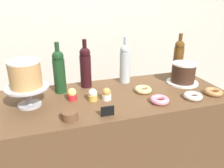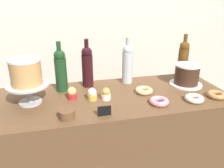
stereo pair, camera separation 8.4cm
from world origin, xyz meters
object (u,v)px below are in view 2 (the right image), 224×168
(white_layer_cake, at_px, (26,72))
(donut_glazed, at_px, (144,90))
(cupcake_vanilla, at_px, (92,94))
(chocolate_round_cake, at_px, (187,74))
(cupcake_caramel, at_px, (106,94))
(cake_stand_pedestal, at_px, (29,90))
(wine_bottle_amber, at_px, (183,58))
(wine_bottle_clear, at_px, (127,63))
(donut_sugar, at_px, (194,98))
(cookie_stack, at_px, (67,114))
(donut_pink, at_px, (159,101))
(price_sign_chalkboard, at_px, (104,111))
(donut_maple, at_px, (216,95))
(cupcake_lemon, at_px, (72,93))
(wine_bottle_dark_red, at_px, (87,66))
(wine_bottle_green, at_px, (61,70))

(white_layer_cake, distance_m, donut_glazed, 0.72)
(cupcake_vanilla, bearing_deg, chocolate_round_cake, 7.33)
(cupcake_caramel, bearing_deg, cake_stand_pedestal, 173.02)
(wine_bottle_amber, relative_size, donut_glazed, 2.91)
(chocolate_round_cake, xyz_separation_m, wine_bottle_clear, (-0.39, 0.14, 0.06))
(donut_sugar, relative_size, cookie_stack, 1.33)
(donut_sugar, relative_size, donut_glazed, 1.00)
(cupcake_vanilla, bearing_deg, wine_bottle_amber, 18.98)
(donut_pink, distance_m, cookie_stack, 0.53)
(wine_bottle_clear, bearing_deg, white_layer_cake, -163.67)
(cookie_stack, height_order, price_sign_chalkboard, price_sign_chalkboard)
(wine_bottle_clear, height_order, donut_maple, wine_bottle_clear)
(donut_pink, bearing_deg, cupcake_lemon, 158.73)
(donut_maple, bearing_deg, wine_bottle_clear, 141.08)
(cupcake_vanilla, xyz_separation_m, donut_glazed, (0.34, 0.03, -0.02))
(wine_bottle_dark_red, relative_size, donut_sugar, 2.91)
(cupcake_vanilla, relative_size, donut_glazed, 0.66)
(cupcake_caramel, relative_size, price_sign_chalkboard, 1.06)
(wine_bottle_amber, distance_m, donut_sugar, 0.45)
(wine_bottle_amber, bearing_deg, cupcake_caramel, -157.83)
(cupcake_lemon, relative_size, cupcake_caramel, 1.00)
(cake_stand_pedestal, relative_size, cookie_stack, 2.84)
(cookie_stack, distance_m, price_sign_chalkboard, 0.19)
(cupcake_caramel, xyz_separation_m, price_sign_chalkboard, (-0.05, -0.19, -0.01))
(wine_bottle_green, xyz_separation_m, cupcake_caramel, (0.25, -0.20, -0.11))
(wine_bottle_amber, bearing_deg, donut_pink, -132.77)
(wine_bottle_clear, distance_m, price_sign_chalkboard, 0.51)
(wine_bottle_green, distance_m, donut_pink, 0.64)
(wine_bottle_green, xyz_separation_m, wine_bottle_dark_red, (0.18, 0.04, 0.00))
(cupcake_caramel, bearing_deg, cupcake_lemon, 163.85)
(wine_bottle_amber, bearing_deg, cupcake_lemon, -166.22)
(wine_bottle_dark_red, relative_size, cupcake_caramel, 4.38)
(cupcake_caramel, height_order, donut_pink, cupcake_caramel)
(wine_bottle_dark_red, relative_size, price_sign_chalkboard, 4.65)
(chocolate_round_cake, height_order, wine_bottle_dark_red, wine_bottle_dark_red)
(wine_bottle_green, relative_size, donut_sugar, 2.91)
(white_layer_cake, distance_m, cupcake_caramel, 0.47)
(chocolate_round_cake, height_order, donut_glazed, chocolate_round_cake)
(white_layer_cake, relative_size, price_sign_chalkboard, 2.45)
(wine_bottle_green, height_order, donut_maple, wine_bottle_green)
(cookie_stack, bearing_deg, cupcake_vanilla, 48.77)
(cupcake_lemon, distance_m, donut_sugar, 0.73)
(chocolate_round_cake, bearing_deg, white_layer_cake, -177.43)
(wine_bottle_green, height_order, donut_pink, wine_bottle_green)
(cupcake_lemon, xyz_separation_m, donut_maple, (0.87, -0.19, -0.02))
(wine_bottle_clear, bearing_deg, donut_maple, -38.92)
(wine_bottle_clear, distance_m, cookie_stack, 0.62)
(wine_bottle_amber, distance_m, cookie_stack, 1.00)
(wine_bottle_amber, bearing_deg, cake_stand_pedestal, -169.02)
(chocolate_round_cake, relative_size, donut_glazed, 1.48)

